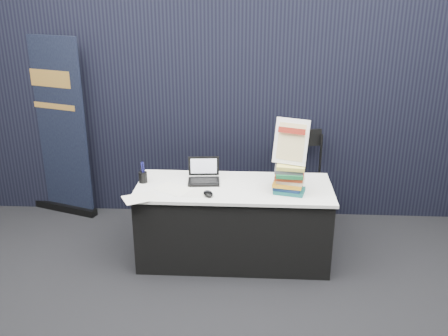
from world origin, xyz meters
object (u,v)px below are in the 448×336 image
Objects in this scene: book_stack_tall at (289,179)px; book_stack_short at (289,182)px; laptop at (204,176)px; pullup_banner at (57,138)px; stacking_chair at (300,178)px; info_sign at (291,142)px; display_table at (234,222)px.

book_stack_short is (0.01, 0.14, -0.09)m from book_stack_tall.
pullup_banner is at bearing 148.99° from laptop.
stacking_chair is at bearing 25.29° from laptop.
pullup_banner reaches higher than info_sign.
book_stack_short is at bearing 2.27° from display_table.
book_stack_short is 0.22× the size of stacking_chair.
book_stack_tall reaches higher than book_stack_short.
book_stack_tall is 0.67× the size of info_sign.
display_table is at bearing -24.64° from laptop.
pullup_banner reaches higher than laptop.
stacking_chair reaches higher than book_stack_short.
book_stack_tall is 1.18× the size of book_stack_short.
book_stack_tall is at bearing -113.91° from stacking_chair.
laptop is 0.79m from book_stack_short.
laptop is 0.81m from book_stack_tall.
stacking_chair is at bearing 75.26° from book_stack_short.
pullup_banner is (-1.72, 0.85, 0.08)m from laptop.
info_sign is at bearing 90.00° from book_stack_tall.
laptop is (-0.28, 0.10, 0.43)m from display_table.
laptop is at bearing 174.00° from book_stack_short.
display_table is at bearing -169.36° from info_sign.
book_stack_short is at bearing 106.76° from info_sign.
info_sign is (0.78, -0.19, 0.41)m from laptop.
book_stack_short is 0.43m from info_sign.
book_stack_tall is 0.14× the size of pullup_banner.
book_stack_short reaches higher than display_table.
book_stack_short is at bearing 87.22° from book_stack_tall.
info_sign reaches higher than display_table.
pullup_banner reaches higher than stacking_chair.
book_stack_tall is 0.16m from book_stack_short.
laptop is 1.12× the size of book_stack_tall.
book_stack_short is at bearing -115.94° from stacking_chair.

